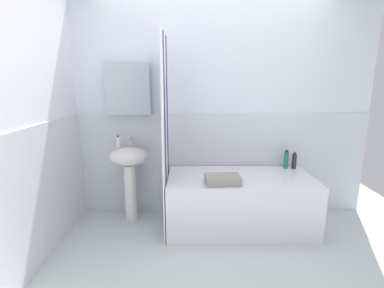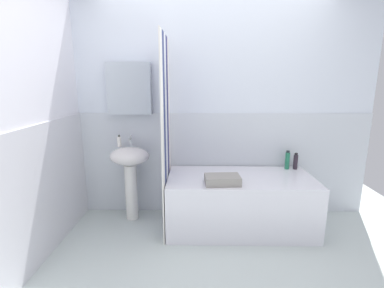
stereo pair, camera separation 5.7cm
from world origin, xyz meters
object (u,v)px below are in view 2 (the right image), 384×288
object	(u,v)px
sink	(130,167)
soap_dispenser	(119,141)
conditioner_bottle	(287,160)
towel_folded	(222,180)
bathtub	(240,202)
body_wash_bottle	(296,162)

from	to	relation	value
sink	soap_dispenser	size ratio (longest dim) A/B	6.29
conditioner_bottle	towel_folded	world-z (taller)	conditioner_bottle
bathtub	conditioner_bottle	bearing A→B (deg)	25.80
body_wash_bottle	towel_folded	world-z (taller)	body_wash_bottle
conditioner_bottle	towel_folded	size ratio (longest dim) A/B	0.64
soap_dispenser	conditioner_bottle	xyz separation A→B (m)	(1.89, 0.06, -0.23)
soap_dispenser	body_wash_bottle	size ratio (longest dim) A/B	0.71
body_wash_bottle	conditioner_bottle	size ratio (longest dim) A/B	0.87
conditioner_bottle	soap_dispenser	bearing A→B (deg)	-178.06
body_wash_bottle	bathtub	bearing A→B (deg)	-157.72
conditioner_bottle	towel_folded	bearing A→B (deg)	-147.80
soap_dispenser	sink	bearing A→B (deg)	-15.64
soap_dispenser	bathtub	distance (m)	1.47
sink	conditioner_bottle	size ratio (longest dim) A/B	3.92
conditioner_bottle	sink	bearing A→B (deg)	-176.90
body_wash_bottle	towel_folded	distance (m)	1.00
soap_dispenser	towel_folded	world-z (taller)	soap_dispenser
body_wash_bottle	sink	bearing A→B (deg)	-177.18
sink	body_wash_bottle	xyz separation A→B (m)	(1.87, 0.09, 0.04)
soap_dispenser	bathtub	size ratio (longest dim) A/B	0.09
bathtub	conditioner_bottle	xyz separation A→B (m)	(0.57, 0.28, 0.39)
soap_dispenser	body_wash_bottle	world-z (taller)	soap_dispenser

